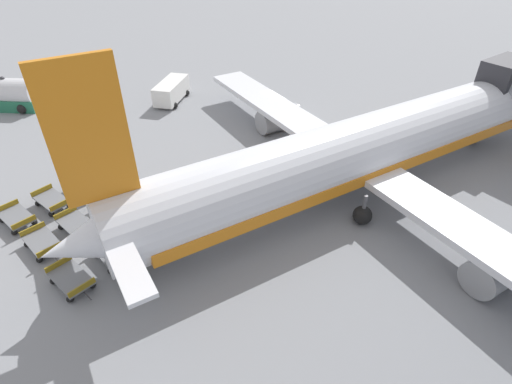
{
  "coord_description": "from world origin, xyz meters",
  "views": [
    {
      "loc": [
        25.6,
        -22.73,
        16.13
      ],
      "look_at": [
        10.99,
        -11.4,
        2.81
      ],
      "focal_mm": 28.0,
      "sensor_mm": 36.0,
      "label": 1
    }
  ],
  "objects": [
    {
      "name": "ground_plane",
      "position": [
        0.0,
        0.0,
        0.0
      ],
      "size": [
        500.0,
        500.0,
        0.0
      ],
      "primitive_type": "plane",
      "color": "gray"
    },
    {
      "name": "baggage_dolly_row_mid_a_col_c",
      "position": [
        8.1,
        -19.27,
        0.46
      ],
      "size": [
        3.29,
        1.78,
        0.92
      ],
      "color": "slate",
      "rests_on": "ground_plane"
    },
    {
      "name": "baggage_dolly_row_near_col_c",
      "position": [
        8.65,
        -21.65,
        0.46
      ],
      "size": [
        3.3,
        1.87,
        0.92
      ],
      "color": "slate",
      "rests_on": "ground_plane"
    },
    {
      "name": "baggage_dolly_row_mid_b_col_a",
      "position": [
        0.7,
        -18.5,
        0.46
      ],
      "size": [
        3.29,
        1.81,
        0.92
      ],
      "color": "slate",
      "rests_on": "ground_plane"
    },
    {
      "name": "baggage_dolly_row_mid_b_col_b",
      "position": [
        4.08,
        -17.73,
        0.46
      ],
      "size": [
        3.29,
        1.81,
        0.92
      ],
      "color": "slate",
      "rests_on": "ground_plane"
    },
    {
      "name": "service_van",
      "position": [
        -9.8,
        -5.97,
        1.1
      ],
      "size": [
        4.72,
        5.12,
        2.0
      ],
      "color": "white",
      "rests_on": "ground_plane"
    },
    {
      "name": "baggage_dolly_row_mid_a_col_b",
      "position": [
        4.44,
        -20.05,
        0.46
      ],
      "size": [
        3.3,
        1.86,
        0.92
      ],
      "color": "slate",
      "rests_on": "ground_plane"
    },
    {
      "name": "baggage_dolly_row_near_col_a",
      "position": [
        1.48,
        -22.75,
        0.46
      ],
      "size": [
        3.3,
        1.9,
        0.92
      ],
      "color": "slate",
      "rests_on": "ground_plane"
    },
    {
      "name": "baggage_dolly_row_mid_b_col_c",
      "position": [
        7.84,
        -17.1,
        0.46
      ],
      "size": [
        3.29,
        1.8,
        0.92
      ],
      "color": "slate",
      "rests_on": "ground_plane"
    },
    {
      "name": "baggage_dolly_row_mid_a_col_a",
      "position": [
        1.02,
        -20.52,
        0.46
      ],
      "size": [
        3.3,
        1.96,
        0.92
      ],
      "color": "slate",
      "rests_on": "ground_plane"
    },
    {
      "name": "airplane",
      "position": [
        11.87,
        -2.37,
        2.98
      ],
      "size": [
        38.43,
        41.19,
        11.69
      ],
      "color": "silver",
      "rests_on": "ground_plane"
    },
    {
      "name": "baggage_dolly_row_near_col_b",
      "position": [
        4.85,
        -22.09,
        0.46
      ],
      "size": [
        3.29,
        1.8,
        0.92
      ],
      "color": "slate",
      "rests_on": "ground_plane"
    }
  ]
}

